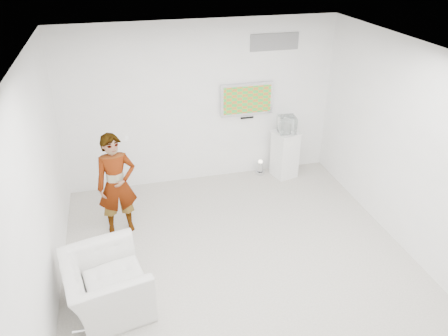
# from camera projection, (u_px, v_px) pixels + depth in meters

# --- Properties ---
(room) EXTENTS (5.01, 5.01, 3.00)m
(room) POSITION_uv_depth(u_px,v_px,m) (239.00, 168.00, 5.77)
(room) COLOR beige
(room) RESTS_ON ground
(tv) EXTENTS (1.00, 0.08, 0.60)m
(tv) POSITION_uv_depth(u_px,v_px,m) (247.00, 99.00, 8.03)
(tv) COLOR silver
(tv) RESTS_ON room
(logo_decal) EXTENTS (0.90, 0.02, 0.30)m
(logo_decal) POSITION_uv_depth(u_px,v_px,m) (275.00, 42.00, 7.70)
(logo_decal) COLOR slate
(logo_decal) RESTS_ON room
(person) EXTENTS (0.66, 0.48, 1.67)m
(person) POSITION_uv_depth(u_px,v_px,m) (117.00, 185.00, 6.69)
(person) COLOR silver
(person) RESTS_ON room
(armchair) EXTENTS (1.17, 1.28, 0.72)m
(armchair) POSITION_uv_depth(u_px,v_px,m) (106.00, 284.00, 5.45)
(armchair) COLOR silver
(armchair) RESTS_ON room
(pedestal) EXTENTS (0.55, 0.55, 0.93)m
(pedestal) POSITION_uv_depth(u_px,v_px,m) (285.00, 154.00, 8.46)
(pedestal) COLOR white
(pedestal) RESTS_ON room
(floor_uplight) EXTENTS (0.22, 0.22, 0.29)m
(floor_uplight) POSITION_uv_depth(u_px,v_px,m) (260.00, 167.00, 8.66)
(floor_uplight) COLOR silver
(floor_uplight) RESTS_ON room
(vitrine) EXTENTS (0.34, 0.34, 0.31)m
(vitrine) POSITION_uv_depth(u_px,v_px,m) (287.00, 124.00, 8.17)
(vitrine) COLOR white
(vitrine) RESTS_ON pedestal
(console) EXTENTS (0.12, 0.16, 0.21)m
(console) POSITION_uv_depth(u_px,v_px,m) (287.00, 127.00, 8.19)
(console) COLOR white
(console) RESTS_ON pedestal
(wii_remote) EXTENTS (0.06, 0.15, 0.04)m
(wii_remote) POSITION_uv_depth(u_px,v_px,m) (127.00, 139.00, 6.58)
(wii_remote) COLOR white
(wii_remote) RESTS_ON person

